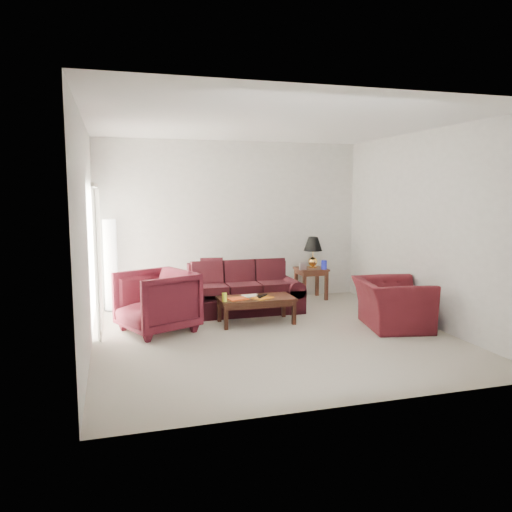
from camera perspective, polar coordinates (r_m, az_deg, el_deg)
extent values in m
plane|color=#B8AE9D|center=(7.33, 1.87, -9.01)|extent=(5.00, 5.00, 0.00)
cube|color=silver|center=(8.05, -17.72, -0.01)|extent=(0.10, 2.00, 2.16)
cube|color=black|center=(9.06, -5.10, -1.49)|extent=(0.43, 0.25, 0.42)
cube|color=white|center=(9.43, 5.38, -1.18)|extent=(0.14, 0.06, 0.14)
cylinder|color=#1B20B0|center=(9.54, 7.78, -1.01)|extent=(0.13, 0.13, 0.17)
cube|color=silver|center=(9.74, 5.37, -0.88)|extent=(0.13, 0.16, 0.05)
imported|color=#420F18|center=(7.52, -11.29, -5.11)|extent=(1.32, 1.30, 0.91)
imported|color=#430F15|center=(7.91, 15.30, -5.29)|extent=(1.18, 1.29, 0.73)
cube|color=#B93C12|center=(7.72, -2.11, -4.92)|extent=(0.33, 0.27, 0.02)
cube|color=white|center=(7.93, -0.67, -4.58)|extent=(0.26, 0.20, 0.01)
cube|color=orange|center=(7.80, 0.72, -4.78)|extent=(0.38, 0.35, 0.02)
cube|color=black|center=(7.78, 0.34, -4.67)|extent=(0.06, 0.16, 0.02)
cube|color=black|center=(7.87, 0.83, -4.53)|extent=(0.16, 0.17, 0.02)
cylinder|color=#CFDE31|center=(7.58, -3.62, -4.72)|extent=(0.09, 0.09, 0.13)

